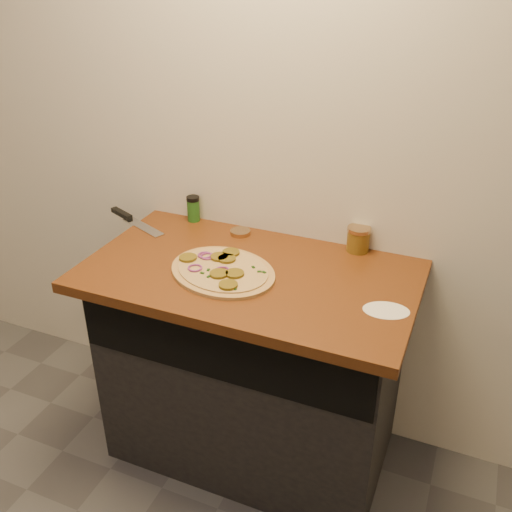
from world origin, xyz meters
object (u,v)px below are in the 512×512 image
at_px(pizza, 222,270).
at_px(salsa_jar, 358,239).
at_px(chefs_knife, 132,220).
at_px(spice_shaker, 193,209).

relative_size(pizza, salsa_jar, 5.29).
height_order(pizza, salsa_jar, salsa_jar).
xyz_separation_m(pizza, chefs_knife, (-0.55, 0.25, -0.00)).
height_order(chefs_knife, spice_shaker, spice_shaker).
bearing_deg(salsa_jar, pizza, -138.70).
xyz_separation_m(chefs_knife, spice_shaker, (0.24, 0.11, 0.05)).
bearing_deg(spice_shaker, chefs_knife, -155.93).
height_order(salsa_jar, spice_shaker, spice_shaker).
relative_size(pizza, chefs_knife, 1.53).
distance_m(pizza, chefs_knife, 0.60).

